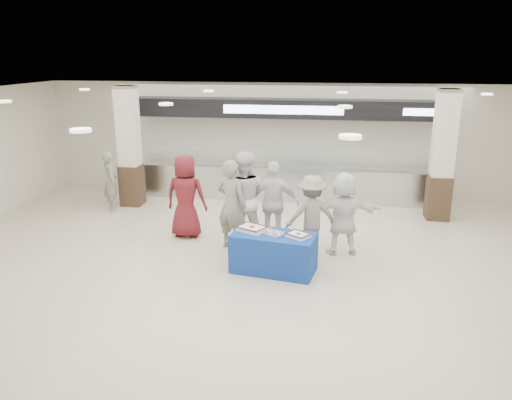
% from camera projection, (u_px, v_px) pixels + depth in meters
% --- Properties ---
extents(ground, '(14.00, 14.00, 0.00)m').
position_uv_depth(ground, '(253.00, 280.00, 9.16)').
color(ground, beige).
rests_on(ground, ground).
extents(serving_line, '(8.70, 0.85, 2.80)m').
position_uv_depth(serving_line, '(283.00, 159.00, 13.94)').
color(serving_line, silver).
rests_on(serving_line, ground).
extents(column_left, '(0.55, 0.55, 3.20)m').
position_uv_depth(column_left, '(130.00, 149.00, 13.28)').
color(column_left, '#332317').
rests_on(column_left, ground).
extents(column_right, '(0.55, 0.55, 3.20)m').
position_uv_depth(column_right, '(442.00, 159.00, 12.13)').
color(column_right, '#332317').
rests_on(column_right, ground).
extents(display_table, '(1.66, 1.03, 0.75)m').
position_uv_depth(display_table, '(274.00, 253.00, 9.43)').
color(display_table, '#163F9A').
rests_on(display_table, ground).
extents(sheet_cake_left, '(0.61, 0.56, 0.10)m').
position_uv_depth(sheet_cake_left, '(252.00, 228.00, 9.48)').
color(sheet_cake_left, white).
rests_on(sheet_cake_left, display_table).
extents(sheet_cake_right, '(0.49, 0.47, 0.09)m').
position_uv_depth(sheet_cake_right, '(298.00, 235.00, 9.16)').
color(sheet_cake_right, white).
rests_on(sheet_cake_right, display_table).
extents(cupcake_tray, '(0.45, 0.42, 0.06)m').
position_uv_depth(cupcake_tray, '(274.00, 233.00, 9.32)').
color(cupcake_tray, '#B5B5BA').
rests_on(cupcake_tray, display_table).
extents(civilian_maroon, '(0.95, 0.65, 1.88)m').
position_uv_depth(civilian_maroon, '(186.00, 196.00, 11.09)').
color(civilian_maroon, maroon).
rests_on(civilian_maroon, ground).
extents(soldier_a, '(0.83, 0.71, 1.93)m').
position_uv_depth(soldier_a, '(232.00, 205.00, 10.39)').
color(soldier_a, slate).
rests_on(soldier_a, ground).
extents(chef_tall, '(1.11, 0.94, 2.03)m').
position_uv_depth(chef_tall, '(243.00, 199.00, 10.64)').
color(chef_tall, white).
rests_on(chef_tall, ground).
extents(chef_short, '(1.09, 0.49, 1.83)m').
position_uv_depth(chef_short, '(274.00, 203.00, 10.66)').
color(chef_short, white).
rests_on(chef_short, ground).
extents(soldier_b, '(1.21, 0.90, 1.66)m').
position_uv_depth(soldier_b, '(311.00, 215.00, 10.15)').
color(soldier_b, slate).
rests_on(soldier_b, ground).
extents(civilian_white, '(1.67, 0.78, 1.73)m').
position_uv_depth(civilian_white, '(343.00, 214.00, 10.14)').
color(civilian_white, white).
rests_on(civilian_white, ground).
extents(soldier_bg, '(0.61, 0.68, 1.57)m').
position_uv_depth(soldier_bg, '(111.00, 181.00, 13.00)').
color(soldier_bg, slate).
rests_on(soldier_bg, ground).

